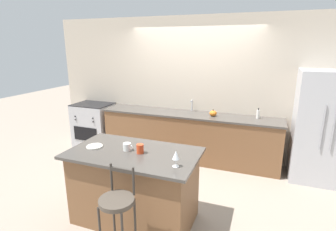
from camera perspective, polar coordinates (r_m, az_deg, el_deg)
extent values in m
plane|color=gray|center=(4.96, 3.18, -10.79)|extent=(18.00, 18.00, 0.00)
cube|color=beige|center=(5.17, 5.62, 5.96)|extent=(6.00, 0.07, 2.70)
cube|color=brown|center=(5.11, 4.47, -4.67)|extent=(3.36, 0.61, 0.88)
cube|color=#47423D|center=(4.97, 4.58, 0.29)|extent=(3.40, 0.65, 0.03)
cube|color=black|center=(4.97, 4.58, 0.42)|extent=(0.56, 0.34, 0.01)
cylinder|color=#ADAFB5|center=(5.14, 5.25, 2.22)|extent=(0.02, 0.02, 0.22)
cylinder|color=#ADAFB5|center=(5.06, 5.09, 3.19)|extent=(0.02, 0.12, 0.02)
cube|color=brown|center=(3.42, -7.26, -15.27)|extent=(1.45, 0.77, 0.89)
cube|color=#47423D|center=(3.21, -7.53, -8.12)|extent=(1.57, 0.89, 0.03)
cube|color=#BCBCC1|center=(4.84, 30.70, -2.24)|extent=(0.87, 0.67, 1.80)
cylinder|color=#939399|center=(4.47, 30.70, -2.33)|extent=(0.02, 0.02, 0.68)
cylinder|color=#939399|center=(4.50, 32.43, -2.48)|extent=(0.02, 0.02, 0.68)
cube|color=#B7B7BC|center=(6.01, -15.78, -1.97)|extent=(0.79, 0.63, 0.92)
cube|color=black|center=(5.80, -17.55, -3.87)|extent=(0.57, 0.01, 0.29)
cube|color=black|center=(5.89, -16.10, 2.38)|extent=(0.79, 0.63, 0.02)
cylinder|color=black|center=(5.83, -19.59, -0.17)|extent=(0.03, 0.02, 0.03)
cylinder|color=black|center=(5.56, -16.08, -0.60)|extent=(0.03, 0.02, 0.03)
cylinder|color=black|center=(5.85, -19.52, -0.87)|extent=(0.03, 0.02, 0.03)
cylinder|color=black|center=(5.58, -16.03, -1.33)|extent=(0.03, 0.02, 0.03)
cylinder|color=#332D28|center=(3.04, -11.60, -21.95)|extent=(0.02, 0.02, 0.69)
cylinder|color=#332D28|center=(2.94, -7.12, -23.25)|extent=(0.02, 0.02, 0.69)
cylinder|color=#4C4238|center=(2.69, -11.14, -17.79)|extent=(0.35, 0.35, 0.04)
cylinder|color=#332D28|center=(2.75, -12.21, -12.94)|extent=(0.02, 0.02, 0.29)
cylinder|color=#332D28|center=(2.64, -7.51, -14.02)|extent=(0.02, 0.02, 0.29)
cube|color=#332D28|center=(2.65, -10.01, -11.69)|extent=(0.25, 0.02, 0.04)
cylinder|color=beige|center=(3.44, -15.69, -6.50)|extent=(0.21, 0.21, 0.01)
torus|color=beige|center=(3.44, -15.69, -6.40)|extent=(0.20, 0.20, 0.01)
cylinder|color=white|center=(2.82, 1.71, -11.00)|extent=(0.07, 0.07, 0.00)
cylinder|color=white|center=(2.80, 1.71, -10.22)|extent=(0.01, 0.01, 0.08)
cone|color=white|center=(2.76, 1.73, -8.59)|extent=(0.08, 0.08, 0.09)
cylinder|color=white|center=(3.24, -8.92, -6.75)|extent=(0.10, 0.10, 0.09)
torus|color=white|center=(3.21, -8.17, -6.84)|extent=(0.06, 0.01, 0.06)
cylinder|color=red|center=(3.13, -6.09, -7.21)|extent=(0.09, 0.09, 0.11)
ellipsoid|color=orange|center=(4.82, 9.79, 0.48)|extent=(0.13, 0.13, 0.10)
cylinder|color=brown|center=(4.80, 9.82, 1.21)|extent=(0.02, 0.02, 0.02)
cylinder|color=silver|center=(4.86, 19.01, 0.27)|extent=(0.06, 0.06, 0.15)
cylinder|color=black|center=(4.84, 19.10, 1.35)|extent=(0.02, 0.02, 0.04)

